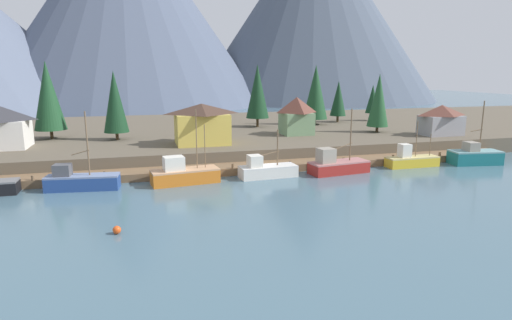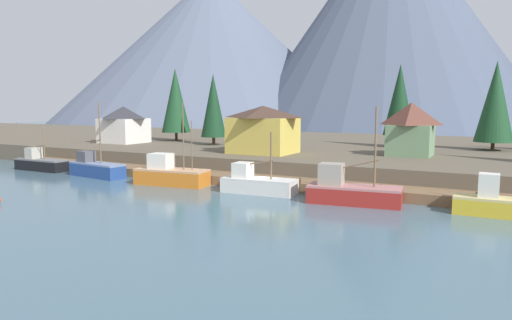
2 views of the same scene
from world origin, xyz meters
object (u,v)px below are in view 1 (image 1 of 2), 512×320
at_px(house_green, 297,115).
at_px(conifer_mid_right, 316,92).
at_px(fishing_boat_yellow, 411,160).
at_px(house_grey, 441,120).
at_px(conifer_near_right, 373,99).
at_px(channel_buoy, 117,230).
at_px(fishing_boat_white, 266,170).
at_px(house_white, 3,127).
at_px(conifer_mid_left, 257,91).
at_px(conifer_near_left, 115,102).
at_px(fishing_boat_orange, 184,174).
at_px(fishing_boat_teal, 475,156).
at_px(fishing_boat_red, 337,165).
at_px(conifer_back_right, 379,100).
at_px(conifer_back_left, 338,98).
at_px(house_yellow, 202,124).
at_px(fishing_boat_blue, 81,181).
at_px(conifer_centre, 48,96).

xyz_separation_m(house_green, conifer_mid_right, (8.94, 12.67, 3.39)).
bearing_deg(fishing_boat_yellow, house_grey, 39.09).
distance_m(conifer_near_right, channel_buoy, 74.21).
distance_m(fishing_boat_white, house_white, 39.18).
distance_m(house_green, conifer_mid_left, 13.15).
relative_size(conifer_near_left, conifer_near_right, 1.39).
bearing_deg(fishing_boat_orange, fishing_boat_teal, -7.21).
relative_size(fishing_boat_red, conifer_back_right, 0.81).
bearing_deg(house_green, conifer_mid_right, 54.79).
height_order(fishing_boat_red, fishing_boat_yellow, fishing_boat_red).
xyz_separation_m(house_green, conifer_back_left, (15.57, 15.45, 1.80)).
relative_size(fishing_boat_red, house_grey, 1.21).
bearing_deg(conifer_near_right, house_white, -165.87).
bearing_deg(house_yellow, fishing_boat_white, -64.90).
bearing_deg(conifer_back_left, conifer_near_right, 2.76).
bearing_deg(conifer_mid_left, fishing_boat_white, -103.47).
relative_size(fishing_boat_yellow, house_yellow, 0.94).
height_order(fishing_boat_blue, house_green, fishing_boat_blue).
height_order(fishing_boat_red, house_grey, fishing_boat_red).
bearing_deg(house_white, fishing_boat_yellow, -16.63).
distance_m(house_grey, conifer_back_right, 11.23).
distance_m(house_green, conifer_mid_right, 15.87).
relative_size(house_yellow, conifer_centre, 0.66).
height_order(house_grey, conifer_near_left, conifer_near_left).
height_order(conifer_mid_right, conifer_centre, conifer_centre).
xyz_separation_m(house_yellow, conifer_mid_left, (13.83, 17.79, 3.93)).
xyz_separation_m(fishing_boat_yellow, conifer_back_right, (4.79, 17.53, 7.38)).
xyz_separation_m(fishing_boat_red, house_white, (-44.57, 17.90, 4.48)).
relative_size(fishing_boat_red, house_yellow, 1.04).
bearing_deg(fishing_boat_white, fishing_boat_blue, 176.64).
bearing_deg(house_grey, fishing_boat_blue, -168.54).
xyz_separation_m(fishing_boat_yellow, conifer_near_right, (13.63, 34.68, 6.38)).
distance_m(fishing_boat_white, conifer_mid_right, 38.75).
distance_m(fishing_boat_yellow, house_white, 59.42).
relative_size(fishing_boat_teal, house_grey, 1.31).
xyz_separation_m(conifer_near_right, conifer_centre, (-65.39, -10.01, 2.26)).
height_order(fishing_boat_white, house_green, house_green).
bearing_deg(fishing_boat_teal, conifer_centre, 166.01).
bearing_deg(conifer_mid_left, fishing_boat_orange, -119.92).
height_order(house_yellow, conifer_mid_left, conifer_mid_left).
xyz_separation_m(fishing_boat_white, conifer_back_left, (26.92, 34.73, 6.72)).
relative_size(conifer_mid_left, channel_buoy, 17.72).
bearing_deg(conifer_back_left, house_yellow, -147.45).
distance_m(fishing_boat_blue, fishing_boat_yellow, 44.54).
xyz_separation_m(fishing_boat_white, fishing_boat_teal, (32.14, -0.49, 0.22)).
xyz_separation_m(fishing_boat_yellow, fishing_boat_teal, (10.17, -0.96, 0.21)).
bearing_deg(house_white, house_yellow, -7.84).
bearing_deg(house_yellow, fishing_boat_teal, -20.00).
distance_m(fishing_boat_orange, fishing_boat_yellow, 32.71).
height_order(house_grey, conifer_near_right, conifer_near_right).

